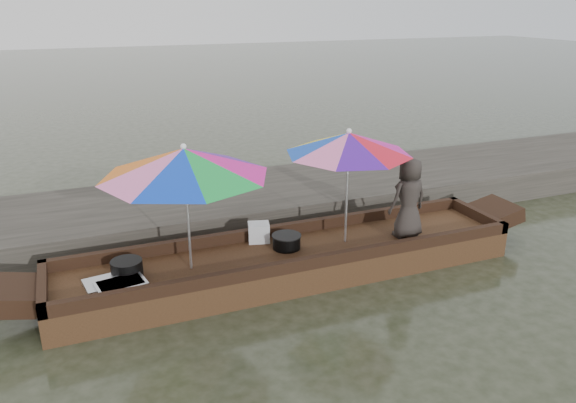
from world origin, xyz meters
name	(u,v)px	position (x,y,z in m)	size (l,w,h in m)	color
water	(291,275)	(0.00, 0.00, 0.00)	(80.00, 80.00, 0.00)	#252B18
dock	(240,204)	(0.00, 2.20, 0.25)	(22.00, 2.20, 0.50)	#2D2B26
boat_hull	(291,263)	(0.00, 0.00, 0.17)	(6.06, 1.20, 0.35)	black
cooking_pot	(127,268)	(-2.06, 0.09, 0.45)	(0.37, 0.37, 0.19)	black
tray_crayfish	(121,286)	(-2.17, -0.23, 0.39)	(0.54, 0.37, 0.09)	silver
tray_scallop	(109,283)	(-2.28, -0.08, 0.38)	(0.54, 0.37, 0.06)	silver
charcoal_grill	(287,242)	(-0.02, 0.11, 0.44)	(0.36, 0.36, 0.17)	black
supply_bag	(259,232)	(-0.28, 0.45, 0.48)	(0.28, 0.22, 0.26)	silver
vendor	(409,198)	(1.65, -0.16, 0.91)	(0.55, 0.36, 1.13)	#2D2724
umbrella_bow	(187,208)	(-1.31, 0.00, 1.12)	(1.98, 1.98, 1.55)	#5814A5
umbrella_stern	(347,187)	(0.79, 0.00, 1.12)	(1.64, 1.64, 1.55)	orange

